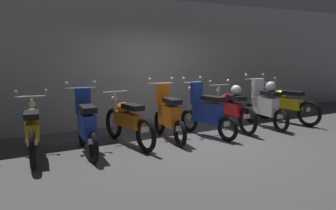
{
  "coord_description": "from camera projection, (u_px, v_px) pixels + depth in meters",
  "views": [
    {
      "loc": [
        -4.06,
        -5.81,
        1.86
      ],
      "look_at": [
        -0.47,
        0.39,
        0.75
      ],
      "focal_mm": 37.41,
      "sensor_mm": 36.0,
      "label": 1
    }
  ],
  "objects": [
    {
      "name": "ground_plane",
      "position": [
        197.0,
        141.0,
        7.26
      ],
      "size": [
        80.0,
        80.0,
        0.0
      ],
      "primitive_type": "plane",
      "color": "#4C4C4F"
    },
    {
      "name": "back_wall",
      "position": [
        145.0,
        62.0,
        9.05
      ],
      "size": [
        16.0,
        0.3,
        3.16
      ],
      "primitive_type": "cube",
      "color": "#9EA0A3",
      "rests_on": "ground"
    },
    {
      "name": "motorbike_slot_0",
      "position": [
        33.0,
        130.0,
        6.12
      ],
      "size": [
        0.6,
        1.94,
        1.15
      ],
      "color": "black",
      "rests_on": "ground"
    },
    {
      "name": "motorbike_slot_1",
      "position": [
        86.0,
        125.0,
        6.37
      ],
      "size": [
        0.59,
        1.68,
        1.29
      ],
      "color": "black",
      "rests_on": "ground"
    },
    {
      "name": "motorbike_slot_2",
      "position": [
        128.0,
        121.0,
        6.94
      ],
      "size": [
        0.56,
        1.95,
        1.03
      ],
      "color": "black",
      "rests_on": "ground"
    },
    {
      "name": "motorbike_slot_3",
      "position": [
        168.0,
        115.0,
        7.33
      ],
      "size": [
        0.58,
        1.68,
        1.29
      ],
      "color": "black",
      "rests_on": "ground"
    },
    {
      "name": "motorbike_slot_4",
      "position": [
        206.0,
        112.0,
        7.65
      ],
      "size": [
        0.58,
        1.67,
        1.29
      ],
      "color": "black",
      "rests_on": "ground"
    },
    {
      "name": "motorbike_slot_5",
      "position": [
        231.0,
        108.0,
        8.3
      ],
      "size": [
        0.59,
        1.95,
        1.15
      ],
      "color": "black",
      "rests_on": "ground"
    },
    {
      "name": "motorbike_slot_6",
      "position": [
        265.0,
        104.0,
        8.56
      ],
      "size": [
        0.58,
        1.68,
        1.29
      ],
      "color": "black",
      "rests_on": "ground"
    },
    {
      "name": "motorbike_slot_7",
      "position": [
        285.0,
        104.0,
        9.14
      ],
      "size": [
        0.58,
        1.94,
        1.15
      ],
      "color": "black",
      "rests_on": "ground"
    }
  ]
}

